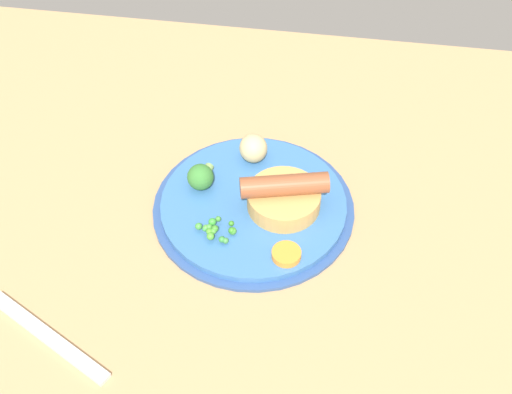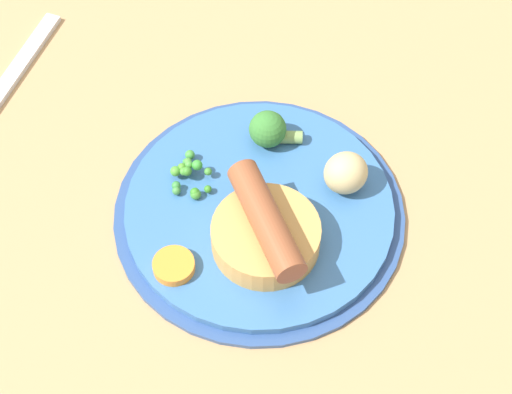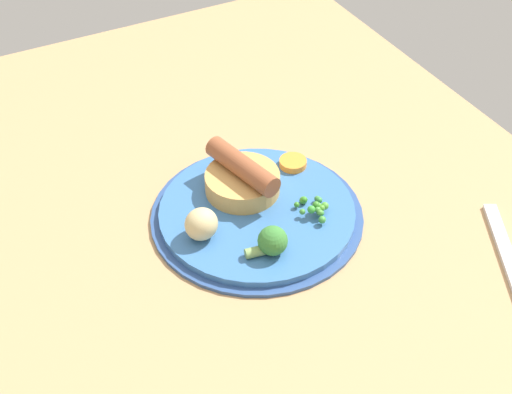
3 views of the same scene
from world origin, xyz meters
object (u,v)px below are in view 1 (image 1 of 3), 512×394
object	(u,v)px
broccoli_floret_near	(201,177)
fork	(48,337)
carrot_slice_4	(286,254)
sausage_pudding	(284,193)
dinner_plate	(253,208)
potato_chunk_0	(256,149)
pea_pile	(216,230)

from	to	relation	value
broccoli_floret_near	fork	bearing A→B (deg)	-18.09
carrot_slice_4	fork	world-z (taller)	carrot_slice_4
sausage_pudding	broccoli_floret_near	world-z (taller)	sausage_pudding
dinner_plate	potato_chunk_0	size ratio (longest dim) A/B	6.53
sausage_pudding	pea_pile	size ratio (longest dim) A/B	2.18
sausage_pudding	broccoli_floret_near	size ratio (longest dim) A/B	2.25
potato_chunk_0	carrot_slice_4	xyz separation A→B (cm)	(6.06, -16.03, -1.50)
pea_pile	carrot_slice_4	xyz separation A→B (cm)	(9.03, -2.17, -0.42)
dinner_plate	pea_pile	size ratio (longest dim) A/B	5.03
broccoli_floret_near	carrot_slice_4	size ratio (longest dim) A/B	1.41
dinner_plate	pea_pile	distance (cm)	6.97
dinner_plate	carrot_slice_4	xyz separation A→B (cm)	(5.25, -7.78, 1.29)
sausage_pudding	pea_pile	xyz separation A→B (cm)	(-7.70, -6.28, -1.12)
fork	dinner_plate	bearing A→B (deg)	75.94
carrot_slice_4	fork	bearing A→B (deg)	-150.34
dinner_plate	potato_chunk_0	xyz separation A→B (cm)	(-0.81, 8.26, 2.79)
pea_pile	fork	xyz separation A→B (cm)	(-16.20, -16.54, -1.97)
sausage_pudding	fork	distance (cm)	33.20
sausage_pudding	potato_chunk_0	bearing A→B (deg)	-71.91
pea_pile	carrot_slice_4	size ratio (longest dim) A/B	1.45
dinner_plate	sausage_pudding	size ratio (longest dim) A/B	2.30
pea_pile	carrot_slice_4	world-z (taller)	pea_pile
dinner_plate	broccoli_floret_near	xyz separation A→B (cm)	(-7.26, 2.27, 2.50)
potato_chunk_0	sausage_pudding	bearing A→B (deg)	-58.05
potato_chunk_0	fork	distance (cm)	36.08
potato_chunk_0	fork	xyz separation A→B (cm)	(-19.18, -30.40, -3.05)
dinner_plate	sausage_pudding	world-z (taller)	sausage_pudding
potato_chunk_0	carrot_slice_4	distance (cm)	17.20
dinner_plate	carrot_slice_4	distance (cm)	9.47
pea_pile	fork	world-z (taller)	pea_pile
carrot_slice_4	pea_pile	bearing A→B (deg)	166.46
broccoli_floret_near	potato_chunk_0	size ratio (longest dim) A/B	1.26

